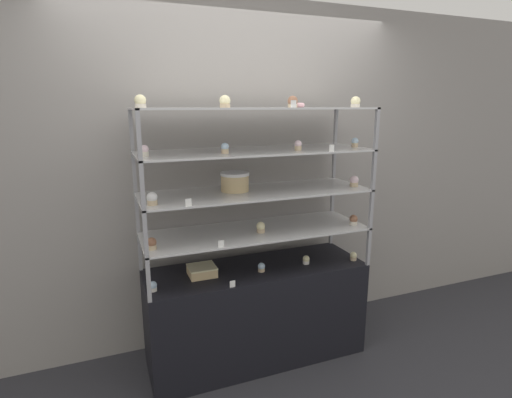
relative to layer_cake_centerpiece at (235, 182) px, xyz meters
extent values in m
plane|color=#2D2D33|center=(0.13, -0.06, -1.33)|extent=(20.00, 20.00, 0.00)
cube|color=gray|center=(0.13, 0.35, -0.03)|extent=(8.00, 0.05, 2.60)
cube|color=black|center=(0.13, -0.06, -0.98)|extent=(1.57, 0.53, 0.71)
cube|color=#99999E|center=(-0.64, 0.20, -0.48)|extent=(0.02, 0.02, 0.28)
cube|color=#99999E|center=(0.90, 0.20, -0.48)|extent=(0.02, 0.02, 0.28)
cube|color=#99999E|center=(-0.64, -0.31, -0.48)|extent=(0.02, 0.02, 0.28)
cube|color=#99999E|center=(0.90, -0.31, -0.48)|extent=(0.02, 0.02, 0.28)
cube|color=silver|center=(0.13, -0.06, -0.35)|extent=(1.57, 0.53, 0.01)
cube|color=#99999E|center=(-0.64, 0.20, -0.20)|extent=(0.02, 0.02, 0.28)
cube|color=#99999E|center=(0.90, 0.20, -0.20)|extent=(0.02, 0.02, 0.28)
cube|color=#99999E|center=(-0.64, -0.31, -0.20)|extent=(0.02, 0.02, 0.28)
cube|color=#99999E|center=(0.90, -0.31, -0.20)|extent=(0.02, 0.02, 0.28)
cube|color=silver|center=(0.13, -0.06, -0.07)|extent=(1.57, 0.53, 0.01)
cube|color=#99999E|center=(-0.64, 0.20, 0.07)|extent=(0.02, 0.02, 0.28)
cube|color=#99999E|center=(0.90, 0.20, 0.07)|extent=(0.02, 0.02, 0.28)
cube|color=#99999E|center=(-0.64, -0.31, 0.07)|extent=(0.02, 0.02, 0.28)
cube|color=#99999E|center=(0.90, -0.31, 0.07)|extent=(0.02, 0.02, 0.28)
cube|color=silver|center=(0.13, -0.06, 0.21)|extent=(1.57, 0.53, 0.01)
cube|color=#99999E|center=(-0.64, 0.20, 0.35)|extent=(0.02, 0.02, 0.28)
cube|color=#99999E|center=(0.90, 0.20, 0.35)|extent=(0.02, 0.02, 0.28)
cube|color=#99999E|center=(-0.64, -0.31, 0.35)|extent=(0.02, 0.02, 0.28)
cube|color=#99999E|center=(0.90, -0.31, 0.35)|extent=(0.02, 0.02, 0.28)
cube|color=silver|center=(0.13, -0.06, 0.49)|extent=(1.57, 0.53, 0.01)
cylinder|color=#DBBC84|center=(0.00, 0.00, -0.01)|extent=(0.19, 0.19, 0.11)
cylinder|color=white|center=(0.00, 0.00, 0.05)|extent=(0.20, 0.20, 0.02)
cube|color=#DBBC84|center=(-0.26, -0.05, -0.59)|extent=(0.18, 0.17, 0.06)
cube|color=#F4EAB2|center=(-0.26, -0.05, -0.56)|extent=(0.18, 0.17, 0.01)
cylinder|color=white|center=(-0.60, -0.17, -0.61)|extent=(0.05, 0.05, 0.02)
sphere|color=silver|center=(-0.60, -0.17, -0.59)|extent=(0.05, 0.05, 0.05)
cylinder|color=#CCB28C|center=(0.14, -0.14, -0.61)|extent=(0.05, 0.05, 0.02)
sphere|color=silver|center=(0.14, -0.14, -0.59)|extent=(0.05, 0.05, 0.05)
cylinder|color=white|center=(0.50, -0.13, -0.61)|extent=(0.05, 0.05, 0.02)
sphere|color=#F4EAB2|center=(0.50, -0.13, -0.59)|extent=(0.05, 0.05, 0.05)
cylinder|color=#CCB28C|center=(0.86, -0.19, -0.61)|extent=(0.05, 0.05, 0.02)
sphere|color=#F4EAB2|center=(0.86, -0.19, -0.59)|extent=(0.05, 0.05, 0.05)
cube|color=white|center=(-0.12, -0.30, -0.60)|extent=(0.04, 0.00, 0.04)
cylinder|color=#CCB28C|center=(-0.60, -0.18, -0.33)|extent=(0.06, 0.06, 0.03)
sphere|color=#8C5B42|center=(-0.60, -0.18, -0.30)|extent=(0.06, 0.06, 0.06)
cylinder|color=#CCB28C|center=(0.14, -0.12, -0.33)|extent=(0.06, 0.06, 0.03)
sphere|color=#F4EAB2|center=(0.14, -0.12, -0.30)|extent=(0.06, 0.06, 0.06)
cylinder|color=beige|center=(0.84, -0.20, -0.33)|extent=(0.06, 0.06, 0.03)
sphere|color=#8C5B42|center=(0.84, -0.20, -0.30)|extent=(0.06, 0.06, 0.06)
cube|color=white|center=(-0.19, -0.30, -0.32)|extent=(0.04, 0.00, 0.04)
cylinder|color=#CCB28C|center=(-0.58, -0.20, -0.05)|extent=(0.06, 0.06, 0.03)
sphere|color=white|center=(-0.58, -0.20, -0.02)|extent=(0.06, 0.06, 0.06)
cylinder|color=#CCB28C|center=(0.85, -0.16, -0.05)|extent=(0.06, 0.06, 0.03)
sphere|color=silver|center=(0.85, -0.16, -0.02)|extent=(0.06, 0.06, 0.06)
cube|color=white|center=(-0.38, -0.30, -0.04)|extent=(0.04, 0.00, 0.04)
cylinder|color=beige|center=(-0.60, -0.13, 0.23)|extent=(0.05, 0.05, 0.03)
sphere|color=silver|center=(-0.60, -0.13, 0.26)|extent=(0.05, 0.05, 0.05)
cylinder|color=#CCB28C|center=(-0.11, -0.16, 0.23)|extent=(0.05, 0.05, 0.03)
sphere|color=silver|center=(-0.11, -0.16, 0.26)|extent=(0.05, 0.05, 0.05)
cylinder|color=#CCB28C|center=(0.39, -0.17, 0.23)|extent=(0.05, 0.05, 0.03)
sphere|color=silver|center=(0.39, -0.17, 0.26)|extent=(0.05, 0.05, 0.05)
cylinder|color=#CCB28C|center=(0.87, -0.12, 0.23)|extent=(0.05, 0.05, 0.03)
sphere|color=silver|center=(0.87, -0.12, 0.26)|extent=(0.05, 0.05, 0.05)
cube|color=white|center=(0.57, -0.30, 0.24)|extent=(0.04, 0.00, 0.04)
cylinder|color=beige|center=(-0.60, -0.11, 0.50)|extent=(0.06, 0.06, 0.02)
sphere|color=#F4EAB2|center=(-0.60, -0.11, 0.53)|extent=(0.07, 0.07, 0.07)
cylinder|color=#CCB28C|center=(-0.11, -0.15, 0.50)|extent=(0.06, 0.06, 0.02)
sphere|color=#F4EAB2|center=(-0.11, -0.15, 0.53)|extent=(0.07, 0.07, 0.07)
cylinder|color=#CCB28C|center=(0.37, -0.11, 0.50)|extent=(0.06, 0.06, 0.02)
sphere|color=#8C5B42|center=(0.37, -0.11, 0.53)|extent=(0.07, 0.07, 0.07)
cylinder|color=beige|center=(0.85, -0.12, 0.50)|extent=(0.06, 0.06, 0.02)
sphere|color=#F4EAB2|center=(0.85, -0.12, 0.53)|extent=(0.07, 0.07, 0.07)
cube|color=white|center=(0.28, -0.30, 0.52)|extent=(0.04, 0.00, 0.04)
torus|color=#EFB2BC|center=(0.42, -0.07, 0.51)|extent=(0.11, 0.11, 0.03)
camera|label=1|loc=(-0.84, -2.54, 0.51)|focal=28.00mm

